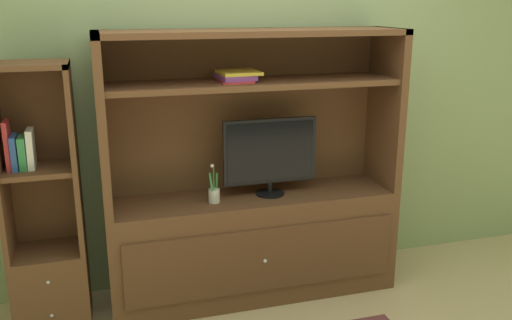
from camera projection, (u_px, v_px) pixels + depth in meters
painted_rear_wall at (239, 77)px, 3.65m from camera, size 6.00×0.10×2.80m
media_console at (254, 217)px, 3.57m from camera, size 1.86×0.49×1.73m
tv_monitor at (270, 154)px, 3.47m from camera, size 0.61×0.19×0.50m
potted_plant at (214, 195)px, 3.39m from camera, size 0.07×0.07×0.25m
magazine_stack at (236, 76)px, 3.28m from camera, size 0.25×0.28×0.06m
bookshelf_tall at (47, 240)px, 3.24m from camera, size 0.43×0.38×1.57m
upright_book_row at (20, 150)px, 3.05m from camera, size 0.15×0.16×0.28m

